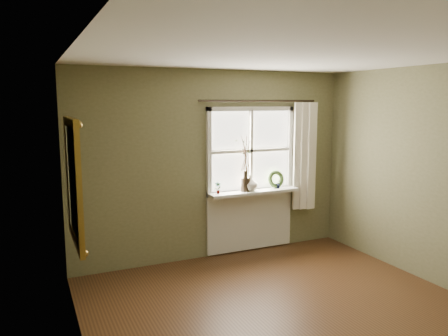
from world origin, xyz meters
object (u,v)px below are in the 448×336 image
dark_jug (245,184)px  gilt_mirror (73,181)px  cream_vase (250,183)px  wreath (276,181)px

dark_jug → gilt_mirror: size_ratio=0.15×
dark_jug → cream_vase: size_ratio=0.88×
dark_jug → wreath: bearing=4.4°
cream_vase → wreath: bearing=5.1°
wreath → gilt_mirror: bearing=-163.2°
gilt_mirror → cream_vase: bearing=19.4°
wreath → gilt_mirror: 3.06m
dark_jug → wreath: 0.52m
dark_jug → wreath: wreath is taller
cream_vase → gilt_mirror: (-2.45, -0.86, 0.35)m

